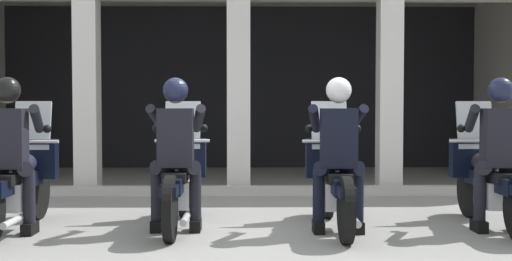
{
  "coord_description": "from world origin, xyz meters",
  "views": [
    {
      "loc": [
        -0.1,
        -6.74,
        1.31
      ],
      "look_at": [
        0.0,
        0.24,
        1.03
      ],
      "focal_mm": 45.27,
      "sensor_mm": 36.0,
      "label": 1
    }
  ],
  "objects_px": {
    "motorcycle_far_left": "(20,182)",
    "motorcycle_center_right": "(334,181)",
    "motorcycle_far_right": "(489,180)",
    "police_officer_far_right": "(499,141)",
    "police_officer_center_right": "(338,141)",
    "police_officer_far_left": "(9,142)",
    "police_officer_center_left": "(176,141)",
    "motorcycle_center_left": "(179,180)"
  },
  "relations": [
    {
      "from": "motorcycle_far_left",
      "to": "motorcycle_center_right",
      "type": "bearing_deg",
      "value": -7.86
    },
    {
      "from": "motorcycle_far_left",
      "to": "motorcycle_far_right",
      "type": "relative_size",
      "value": 1.0
    },
    {
      "from": "motorcycle_center_left",
      "to": "police_officer_far_right",
      "type": "relative_size",
      "value": 1.29
    },
    {
      "from": "police_officer_center_left",
      "to": "police_officer_center_right",
      "type": "height_order",
      "value": "same"
    },
    {
      "from": "police_officer_far_left",
      "to": "police_officer_far_right",
      "type": "height_order",
      "value": "same"
    },
    {
      "from": "motorcycle_far_left",
      "to": "police_officer_far_left",
      "type": "relative_size",
      "value": 1.29
    },
    {
      "from": "motorcycle_far_right",
      "to": "motorcycle_center_right",
      "type": "bearing_deg",
      "value": 167.6
    },
    {
      "from": "motorcycle_center_left",
      "to": "police_officer_center_left",
      "type": "height_order",
      "value": "police_officer_center_left"
    },
    {
      "from": "police_officer_far_left",
      "to": "police_officer_center_right",
      "type": "relative_size",
      "value": 1.0
    },
    {
      "from": "motorcycle_center_left",
      "to": "motorcycle_far_right",
      "type": "height_order",
      "value": "same"
    },
    {
      "from": "motorcycle_far_left",
      "to": "motorcycle_center_right",
      "type": "height_order",
      "value": "same"
    },
    {
      "from": "motorcycle_center_left",
      "to": "police_officer_far_right",
      "type": "xyz_separation_m",
      "value": [
        3.32,
        -0.36,
        0.44
      ]
    },
    {
      "from": "motorcycle_center_left",
      "to": "police_officer_center_left",
      "type": "distance_m",
      "value": 0.52
    },
    {
      "from": "motorcycle_far_left",
      "to": "police_officer_center_left",
      "type": "bearing_deg",
      "value": -13.42
    },
    {
      "from": "motorcycle_far_left",
      "to": "motorcycle_center_left",
      "type": "bearing_deg",
      "value": -3.65
    },
    {
      "from": "motorcycle_far_right",
      "to": "police_officer_far_right",
      "type": "bearing_deg",
      "value": -103.61
    },
    {
      "from": "police_officer_center_right",
      "to": "police_officer_far_right",
      "type": "distance_m",
      "value": 1.66
    },
    {
      "from": "motorcycle_far_right",
      "to": "police_officer_far_right",
      "type": "height_order",
      "value": "police_officer_far_right"
    },
    {
      "from": "motorcycle_far_left",
      "to": "police_officer_far_left",
      "type": "bearing_deg",
      "value": -98.73
    },
    {
      "from": "motorcycle_far_left",
      "to": "police_officer_center_right",
      "type": "distance_m",
      "value": 3.36
    },
    {
      "from": "motorcycle_center_right",
      "to": "police_officer_far_right",
      "type": "height_order",
      "value": "police_officer_far_right"
    },
    {
      "from": "motorcycle_far_left",
      "to": "police_officer_far_left",
      "type": "xyz_separation_m",
      "value": [
        -0.0,
        -0.28,
        0.44
      ]
    },
    {
      "from": "motorcycle_center_left",
      "to": "police_officer_center_left",
      "type": "relative_size",
      "value": 1.29
    },
    {
      "from": "motorcycle_center_right",
      "to": "motorcycle_far_right",
      "type": "relative_size",
      "value": 1.0
    },
    {
      "from": "motorcycle_far_left",
      "to": "motorcycle_center_left",
      "type": "distance_m",
      "value": 1.67
    },
    {
      "from": "motorcycle_far_right",
      "to": "police_officer_center_right",
      "type": "bearing_deg",
      "value": 177.26
    },
    {
      "from": "police_officer_far_left",
      "to": "motorcycle_far_right",
      "type": "height_order",
      "value": "police_officer_far_left"
    },
    {
      "from": "motorcycle_center_left",
      "to": "police_officer_center_left",
      "type": "xyz_separation_m",
      "value": [
        -0.0,
        -0.28,
        0.44
      ]
    },
    {
      "from": "police_officer_center_left",
      "to": "police_officer_far_right",
      "type": "distance_m",
      "value": 3.32
    },
    {
      "from": "motorcycle_far_left",
      "to": "police_officer_center_left",
      "type": "relative_size",
      "value": 1.29
    },
    {
      "from": "police_officer_center_left",
      "to": "police_officer_center_right",
      "type": "relative_size",
      "value": 1.0
    },
    {
      "from": "police_officer_far_left",
      "to": "police_officer_center_left",
      "type": "height_order",
      "value": "same"
    },
    {
      "from": "police_officer_far_left",
      "to": "police_officer_center_right",
      "type": "height_order",
      "value": "same"
    },
    {
      "from": "motorcycle_far_right",
      "to": "motorcycle_far_left",
      "type": "bearing_deg",
      "value": 167.38
    },
    {
      "from": "motorcycle_far_right",
      "to": "police_officer_far_right",
      "type": "xyz_separation_m",
      "value": [
        -0.0,
        -0.28,
        0.44
      ]
    },
    {
      "from": "police_officer_far_right",
      "to": "police_officer_center_right",
      "type": "bearing_deg",
      "value": 167.6
    },
    {
      "from": "motorcycle_far_left",
      "to": "police_officer_far_right",
      "type": "height_order",
      "value": "police_officer_far_right"
    },
    {
      "from": "police_officer_far_left",
      "to": "motorcycle_far_right",
      "type": "relative_size",
      "value": 0.78
    },
    {
      "from": "police_officer_center_right",
      "to": "motorcycle_center_right",
      "type": "bearing_deg",
      "value": 78.44
    },
    {
      "from": "police_officer_far_right",
      "to": "motorcycle_far_right",
      "type": "bearing_deg",
      "value": 76.39
    },
    {
      "from": "motorcycle_far_left",
      "to": "police_officer_far_right",
      "type": "bearing_deg",
      "value": -11.01
    },
    {
      "from": "motorcycle_far_left",
      "to": "motorcycle_far_right",
      "type": "distance_m",
      "value": 4.98
    }
  ]
}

